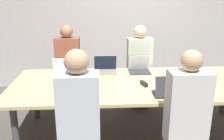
{
  "coord_description": "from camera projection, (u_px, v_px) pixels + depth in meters",
  "views": [
    {
      "loc": [
        -0.51,
        -3.12,
        1.89
      ],
      "look_at": [
        -0.33,
        0.1,
        0.9
      ],
      "focal_mm": 40.0,
      "sensor_mm": 36.0,
      "label": 1
    }
  ],
  "objects": [
    {
      "name": "ground_plane",
      "position": [
        136.0,
        131.0,
        3.56
      ],
      "size": [
        24.0,
        24.0,
        0.0
      ],
      "primitive_type": "plane",
      "color": "#4C4742"
    },
    {
      "name": "stapler",
      "position": [
        144.0,
        84.0,
        3.23
      ],
      "size": [
        0.08,
        0.16,
        0.05
      ],
      "rotation": [
        0.0,
        0.0,
        0.29
      ],
      "color": "black",
      "rests_on": "conference_table"
    },
    {
      "name": "curtain_wall",
      "position": [
        123.0,
        19.0,
        5.03
      ],
      "size": [
        12.0,
        0.06,
        2.8
      ],
      "color": "#BCB7B2",
      "rests_on": "ground_plane"
    },
    {
      "name": "laptop_near_midright",
      "position": [
        168.0,
        90.0,
        2.88
      ],
      "size": [
        0.33,
        0.25,
        0.25
      ],
      "rotation": [
        0.0,
        0.0,
        3.14
      ],
      "color": "#333338",
      "rests_on": "conference_table"
    },
    {
      "name": "conference_table",
      "position": [
        137.0,
        86.0,
        3.36
      ],
      "size": [
        3.35,
        1.35,
        0.75
      ],
      "color": "#D6B77F",
      "rests_on": "ground_plane"
    },
    {
      "name": "person_far_center",
      "position": [
        139.0,
        68.0,
        4.19
      ],
      "size": [
        0.4,
        0.24,
        1.4
      ],
      "color": "#2D2D38",
      "rests_on": "ground_plane"
    },
    {
      "name": "laptop_near_left",
      "position": [
        79.0,
        91.0,
        2.85
      ],
      "size": [
        0.37,
        0.26,
        0.25
      ],
      "rotation": [
        0.0,
        0.0,
        3.14
      ],
      "color": "#B7B7BC",
      "rests_on": "conference_table"
    },
    {
      "name": "notebook",
      "position": [
        169.0,
        84.0,
        3.24
      ],
      "size": [
        0.21,
        0.16,
        0.02
      ],
      "rotation": [
        0.0,
        0.0,
        -0.13
      ],
      "color": "maroon",
      "rests_on": "conference_table"
    },
    {
      "name": "person_near_midright",
      "position": [
        186.0,
        121.0,
        2.47
      ],
      "size": [
        0.4,
        0.24,
        1.4
      ],
      "rotation": [
        0.0,
        0.0,
        3.14
      ],
      "color": "#2D2D38",
      "rests_on": "ground_plane"
    },
    {
      "name": "laptop_far_center",
      "position": [
        139.0,
        67.0,
        3.78
      ],
      "size": [
        0.32,
        0.26,
        0.26
      ],
      "color": "#333338",
      "rests_on": "conference_table"
    },
    {
      "name": "laptop_far_midleft",
      "position": [
        105.0,
        67.0,
        3.77
      ],
      "size": [
        0.34,
        0.26,
        0.25
      ],
      "color": "gray",
      "rests_on": "conference_table"
    },
    {
      "name": "person_near_left",
      "position": [
        79.0,
        123.0,
        2.4
      ],
      "size": [
        0.4,
        0.24,
        1.42
      ],
      "rotation": [
        0.0,
        0.0,
        3.14
      ],
      "color": "#2D2D38",
      "rests_on": "ground_plane"
    },
    {
      "name": "laptop_far_left",
      "position": [
        63.0,
        69.0,
        3.69
      ],
      "size": [
        0.33,
        0.23,
        0.23
      ],
      "color": "silver",
      "rests_on": "conference_table"
    },
    {
      "name": "person_far_left",
      "position": [
        68.0,
        68.0,
        4.21
      ],
      "size": [
        0.4,
        0.24,
        1.41
      ],
      "color": "#2D2D38",
      "rests_on": "ground_plane"
    }
  ]
}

